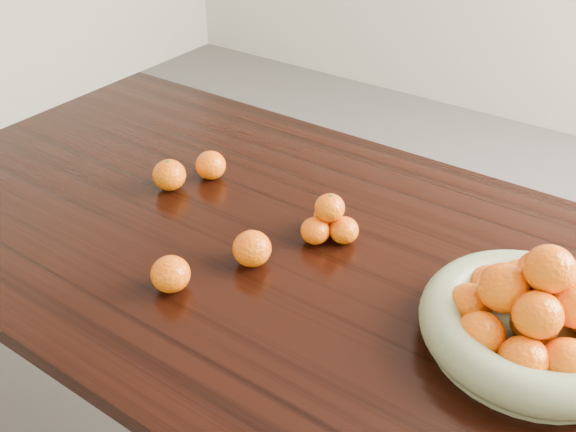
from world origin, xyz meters
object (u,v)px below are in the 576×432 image
Objects in this scene: dining_table at (307,283)px; orange_pyramid at (329,221)px; fruit_bowl at (534,320)px; loose_orange_0 at (169,175)px.

orange_pyramid reaches higher than dining_table.
dining_table is at bearing -100.30° from orange_pyramid.
orange_pyramid is at bearing 170.85° from fruit_bowl.
orange_pyramid is (0.01, 0.06, 0.13)m from dining_table.
orange_pyramid is 0.41m from loose_orange_0.
fruit_bowl is (0.45, -0.01, 0.14)m from dining_table.
orange_pyramid reaches higher than loose_orange_0.
dining_table is 5.39× the size of fruit_bowl.
fruit_bowl is 0.45m from orange_pyramid.
fruit_bowl reaches higher than loose_orange_0.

